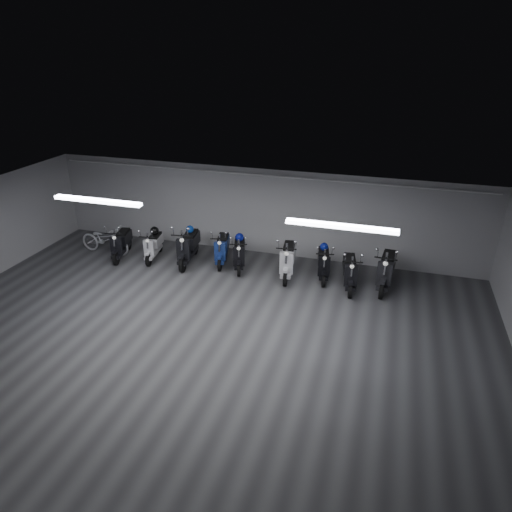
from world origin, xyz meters
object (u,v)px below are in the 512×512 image
(scooter_2, at_px, (153,242))
(bicycle, at_px, (104,237))
(helmet_0, at_px, (239,237))
(helmet_2, at_px, (324,247))
(helmet_1, at_px, (190,229))
(scooter_7, at_px, (324,258))
(helmet_3, at_px, (154,231))
(scooter_4, at_px, (222,244))
(scooter_5, at_px, (239,249))
(scooter_8, at_px, (350,266))
(scooter_6, at_px, (288,254))
(scooter_9, at_px, (387,264))
(scooter_3, at_px, (188,241))
(scooter_0, at_px, (121,239))

(scooter_2, xyz_separation_m, bicycle, (-1.74, -0.06, -0.02))
(helmet_0, xyz_separation_m, helmet_2, (2.58, 0.08, -0.02))
(helmet_0, distance_m, helmet_1, 1.61)
(scooter_7, xyz_separation_m, helmet_0, (-2.62, 0.15, 0.29))
(helmet_3, bearing_deg, helmet_1, 4.91)
(scooter_4, bearing_deg, scooter_5, -28.90)
(helmet_3, bearing_deg, helmet_0, 3.78)
(scooter_7, bearing_deg, scooter_8, -36.12)
(scooter_5, distance_m, helmet_3, 2.87)
(scooter_6, relative_size, scooter_9, 0.96)
(scooter_9, bearing_deg, helmet_3, -175.36)
(scooter_8, xyz_separation_m, helmet_1, (-5.02, 0.44, 0.36))
(scooter_3, distance_m, scooter_5, 1.64)
(bicycle, bearing_deg, helmet_1, -79.21)
(helmet_2, bearing_deg, scooter_2, -174.82)
(scooter_7, distance_m, scooter_9, 1.78)
(scooter_0, bearing_deg, scooter_8, -12.48)
(scooter_8, relative_size, helmet_2, 7.34)
(scooter_2, distance_m, helmet_0, 2.80)
(scooter_0, height_order, scooter_8, scooter_8)
(helmet_0, xyz_separation_m, helmet_3, (-2.79, -0.18, -0.04))
(scooter_6, bearing_deg, scooter_8, -13.43)
(scooter_6, height_order, scooter_7, scooter_6)
(helmet_1, bearing_deg, bicycle, -172.55)
(scooter_8, height_order, helmet_0, scooter_8)
(helmet_3, bearing_deg, helmet_2, 2.84)
(scooter_4, xyz_separation_m, helmet_0, (0.56, 0.04, 0.27))
(helmet_3, bearing_deg, scooter_7, 0.41)
(scooter_3, bearing_deg, scooter_9, -6.63)
(scooter_5, relative_size, scooter_6, 0.89)
(scooter_0, distance_m, scooter_6, 5.40)
(helmet_1, xyz_separation_m, helmet_2, (4.18, 0.16, -0.13))
(scooter_3, distance_m, helmet_2, 4.17)
(scooter_8, height_order, helmet_1, scooter_8)
(scooter_4, bearing_deg, scooter_8, -19.81)
(scooter_8, distance_m, helmet_3, 6.22)
(scooter_6, relative_size, helmet_3, 6.90)
(scooter_5, relative_size, helmet_0, 6.37)
(scooter_5, relative_size, helmet_2, 6.98)
(scooter_9, xyz_separation_m, helmet_1, (-5.99, 0.17, 0.29))
(scooter_0, distance_m, helmet_1, 2.28)
(scooter_9, relative_size, helmet_2, 8.18)
(scooter_3, bearing_deg, scooter_2, 174.86)
(helmet_0, xyz_separation_m, helmet_1, (-1.60, -0.08, 0.11))
(scooter_2, relative_size, helmet_3, 5.78)
(scooter_0, xyz_separation_m, scooter_2, (1.04, 0.20, -0.05))
(scooter_5, bearing_deg, scooter_2, 166.89)
(scooter_2, bearing_deg, scooter_4, -0.10)
(scooter_2, height_order, helmet_0, scooter_2)
(scooter_0, relative_size, helmet_2, 7.18)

